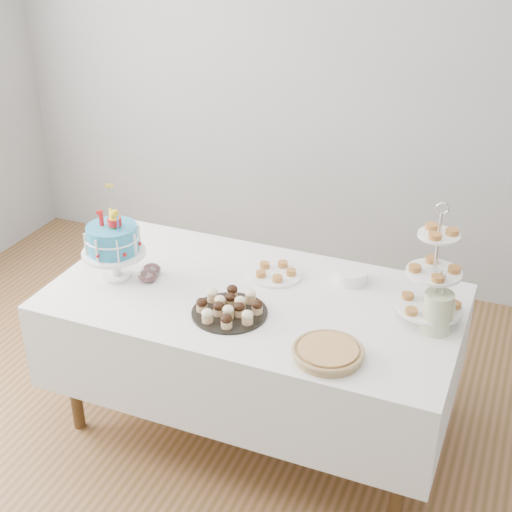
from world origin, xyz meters
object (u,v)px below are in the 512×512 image
at_px(cupcake_tray, 229,307).
at_px(pie, 328,352).
at_px(birthday_cake, 114,254).
at_px(jam_bowl_b, 151,270).
at_px(pastry_plate, 275,272).
at_px(table, 254,336).
at_px(tiered_stand, 434,273).
at_px(jam_bowl_a, 148,276).
at_px(plate_stack, 351,276).
at_px(utensil_pitcher, 438,311).

xyz_separation_m(cupcake_tray, pie, (0.51, -0.15, -0.01)).
bearing_deg(birthday_cake, jam_bowl_b, 34.49).
bearing_deg(pastry_plate, table, -96.48).
height_order(table, tiered_stand, tiered_stand).
xyz_separation_m(table, jam_bowl_b, (-0.54, -0.01, 0.25)).
bearing_deg(jam_bowl_b, jam_bowl_a, -75.55).
bearing_deg(tiered_stand, birthday_cake, -172.06).
distance_m(birthday_cake, jam_bowl_a, 0.19).
xyz_separation_m(tiered_stand, plate_stack, (-0.41, 0.20, -0.21)).
height_order(table, pastry_plate, pastry_plate).
distance_m(table, cupcake_tray, 0.33).
height_order(pie, plate_stack, plate_stack).
xyz_separation_m(tiered_stand, utensil_pitcher, (0.05, -0.08, -0.14)).
relative_size(birthday_cake, plate_stack, 2.95).
bearing_deg(plate_stack, table, -141.75).
height_order(pastry_plate, utensil_pitcher, utensil_pitcher).
relative_size(pie, jam_bowl_b, 3.18).
xyz_separation_m(plate_stack, utensil_pitcher, (0.45, -0.27, 0.07)).
distance_m(table, plate_stack, 0.56).
relative_size(table, pastry_plate, 7.15).
distance_m(birthday_cake, pastry_plate, 0.79).
xyz_separation_m(birthday_cake, plate_stack, (1.08, 0.40, -0.10)).
relative_size(plate_stack, utensil_pitcher, 0.57).
distance_m(table, tiered_stand, 0.93).
relative_size(cupcake_tray, jam_bowl_b, 3.66).
distance_m(birthday_cake, tiered_stand, 1.50).
relative_size(pastry_plate, utensil_pitcher, 0.95).
relative_size(birthday_cake, pastry_plate, 1.77).
height_order(cupcake_tray, jam_bowl_a, cupcake_tray).
distance_m(plate_stack, jam_bowl_a, 0.99).
relative_size(table, pie, 6.39).
relative_size(table, jam_bowl_a, 20.07).
xyz_separation_m(pie, pastry_plate, (-0.44, 0.55, -0.01)).
bearing_deg(plate_stack, pastry_plate, -166.69).
bearing_deg(cupcake_tray, pie, -16.31).
relative_size(plate_stack, jam_bowl_a, 1.68).
distance_m(cupcake_tray, pastry_plate, 0.41).
height_order(pie, pastry_plate, pie).
xyz_separation_m(birthday_cake, pastry_plate, (0.71, 0.32, -0.11)).
height_order(cupcake_tray, utensil_pitcher, utensil_pitcher).
bearing_deg(jam_bowl_b, cupcake_tray, -19.76).
height_order(birthday_cake, jam_bowl_a, birthday_cake).
xyz_separation_m(cupcake_tray, pastry_plate, (0.06, 0.41, -0.02)).
relative_size(birthday_cake, cupcake_tray, 1.38).
bearing_deg(pastry_plate, jam_bowl_b, -158.51).
height_order(pastry_plate, jam_bowl_a, jam_bowl_a).
xyz_separation_m(birthday_cake, tiered_stand, (1.49, 0.21, 0.11)).
xyz_separation_m(tiered_stand, pastry_plate, (-0.77, 0.11, -0.22)).
distance_m(cupcake_tray, jam_bowl_a, 0.50).
height_order(cupcake_tray, pastry_plate, cupcake_tray).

